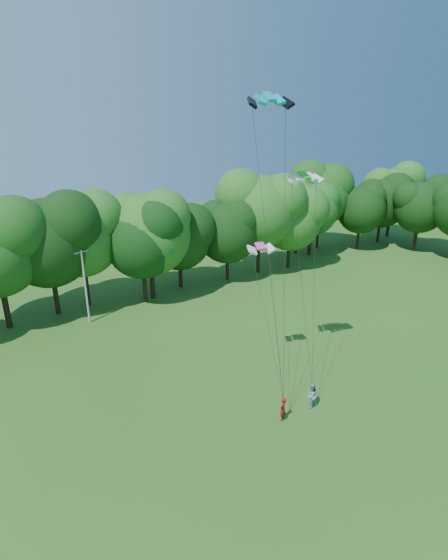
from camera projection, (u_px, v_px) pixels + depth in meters
utility_pole at (85, 286)px, 41.29m from camera, size 1.40×0.61×7.38m
kite_flyer_left at (283, 409)px, 28.87m from camera, size 0.74×0.67×1.70m
kite_flyer_right at (311, 395)px, 30.13m from camera, size 1.01×0.84×1.88m
kite_teal at (269, 97)px, 24.87m from camera, size 2.79×1.80×0.60m
kite_green at (304, 175)px, 28.75m from camera, size 2.56×1.48×0.47m
kite_pink at (261, 246)px, 31.14m from camera, size 2.12×1.43×0.38m
tree_back_center at (141, 235)px, 44.62m from camera, size 8.21×8.21×11.94m
tree_back_east at (312, 205)px, 60.41m from camera, size 7.84×7.84×11.40m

